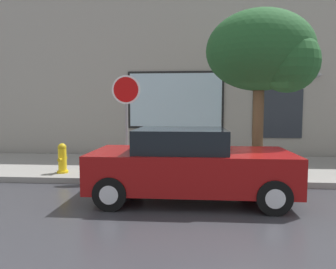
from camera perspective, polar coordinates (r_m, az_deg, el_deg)
name	(u,v)px	position (r m, az deg, el deg)	size (l,w,h in m)	color
ground_plane	(235,199)	(6.79, 12.14, -11.55)	(60.00, 60.00, 0.00)	#333338
sidewalk	(222,168)	(9.67, 9.82, -6.11)	(20.00, 4.00, 0.15)	gray
building_facade	(216,66)	(12.09, 8.91, 12.31)	(20.00, 0.67, 7.00)	#9E998E
parked_car	(189,165)	(6.52, 3.88, -5.54)	(4.08, 1.95, 1.48)	maroon
fire_hydrant	(62,158)	(8.90, -18.86, -4.17)	(0.30, 0.44, 0.81)	yellow
street_tree	(265,54)	(8.30, 17.45, 14.00)	(2.68, 2.28, 4.20)	#4C3823
stop_sign	(126,104)	(8.32, -7.68, 5.49)	(0.76, 0.10, 2.62)	gray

